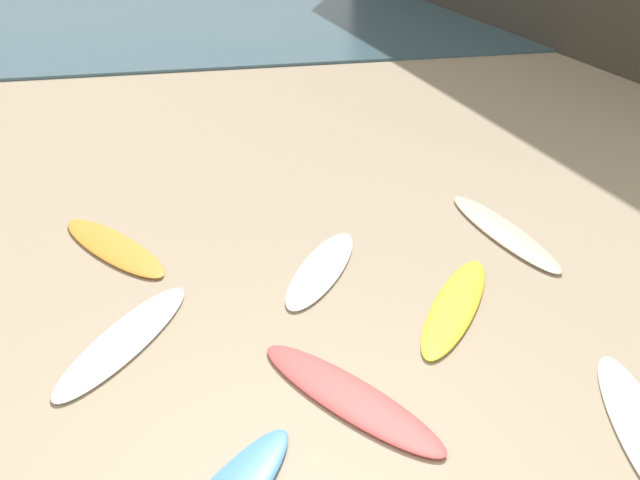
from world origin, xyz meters
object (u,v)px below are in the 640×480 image
Objects in this scene: surfboard_3 at (113,247)px; surfboard_6 at (455,305)px; surfboard_1 at (321,269)px; surfboard_2 at (125,339)px; surfboard_5 at (348,396)px; surfboard_4 at (503,231)px.

surfboard_3 reaches higher than surfboard_6.
surfboard_1 is 1.80m from surfboard_6.
surfboard_1 is at bearing -5.46° from surfboard_6.
surfboard_3 is (-0.21, 2.22, 0.01)m from surfboard_2.
surfboard_2 is at bearing 113.00° from surfboard_5.
surfboard_5 is (-3.03, -2.97, -0.00)m from surfboard_4.
surfboard_5 is at bearing 74.33° from surfboard_6.
surfboard_1 is 2.65m from surfboard_2.
surfboard_4 is 4.25m from surfboard_5.
surfboard_1 is 2.79m from surfboard_4.
surfboard_5 is at bearing -0.20° from surfboard_2.
surfboard_5 is (-0.28, -2.49, 0.01)m from surfboard_1.
surfboard_1 is 0.91× the size of surfboard_3.
surfboard_4 is 2.17m from surfboard_6.
surfboard_4 is at bearing 41.31° from surfboard_1.
surfboard_1 is 2.90m from surfboard_3.
surfboard_1 is at bearing 123.48° from surfboard_3.
surfboard_5 reaches higher than surfboard_2.
surfboard_5 is at bearing -143.44° from surfboard_4.
surfboard_5 is 0.99× the size of surfboard_6.
surfboard_1 is at bearing -178.01° from surfboard_4.
surfboard_6 is (1.64, 1.31, -0.00)m from surfboard_5.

